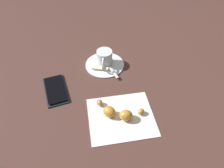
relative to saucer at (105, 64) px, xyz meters
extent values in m
plane|color=#4A2E28|center=(0.13, -0.02, 0.00)|extent=(1.80, 1.80, 0.00)
cylinder|color=silver|center=(0.00, 0.00, 0.00)|extent=(0.14, 0.14, 0.01)
cylinder|color=silver|center=(0.00, 0.00, 0.03)|extent=(0.06, 0.06, 0.05)
cylinder|color=#43210D|center=(0.00, 0.00, 0.04)|extent=(0.05, 0.05, 0.00)
torus|color=silver|center=(0.03, -0.02, 0.03)|extent=(0.04, 0.03, 0.04)
cube|color=silver|center=(0.04, 0.01, 0.01)|extent=(0.10, 0.02, 0.00)
ellipsoid|color=silver|center=(-0.02, 0.00, 0.01)|extent=(0.03, 0.02, 0.01)
cube|color=beige|center=(0.02, -0.03, 0.01)|extent=(0.04, 0.06, 0.01)
cube|color=white|center=(0.24, -0.04, 0.00)|extent=(0.20, 0.22, 0.00)
ellipsoid|color=#B87244|center=(0.17, -0.08, 0.01)|extent=(0.02, 0.02, 0.02)
ellipsoid|color=#C5892E|center=(0.22, -0.07, 0.02)|extent=(0.05, 0.05, 0.03)
ellipsoid|color=#C28634|center=(0.25, -0.03, 0.02)|extent=(0.04, 0.05, 0.03)
ellipsoid|color=#BD853A|center=(0.25, 0.02, 0.01)|extent=(0.02, 0.03, 0.02)
cube|color=#17222F|center=(0.06, -0.20, 0.00)|extent=(0.13, 0.07, 0.01)
cube|color=black|center=(0.06, -0.20, 0.01)|extent=(0.12, 0.07, 0.00)
camera|label=1|loc=(0.56, -0.20, 0.51)|focal=33.63mm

